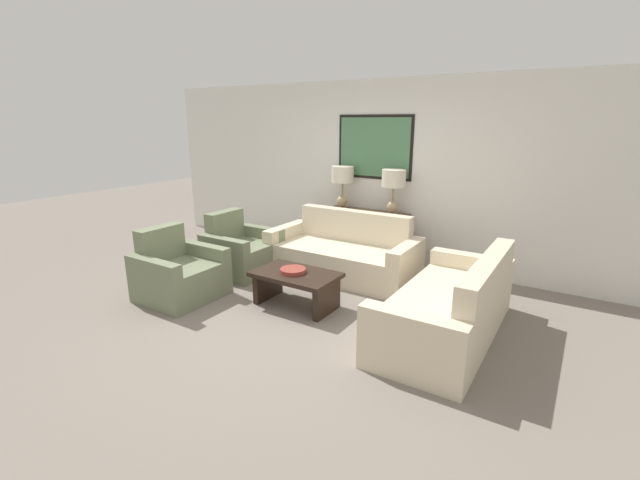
{
  "coord_description": "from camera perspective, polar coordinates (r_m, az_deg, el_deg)",
  "views": [
    {
      "loc": [
        2.75,
        -3.43,
        2.08
      ],
      "look_at": [
        0.02,
        0.86,
        0.65
      ],
      "focal_mm": 24.0,
      "sensor_mm": 36.0,
      "label": 1
    }
  ],
  "objects": [
    {
      "name": "armchair_near_camera",
      "position": [
        5.44,
        -18.29,
        -4.37
      ],
      "size": [
        0.83,
        0.88,
        0.84
      ],
      "color": "#707A5B",
      "rests_on": "ground_plane"
    },
    {
      "name": "table_lamp_left",
      "position": [
        6.48,
        3.03,
        8.13
      ],
      "size": [
        0.33,
        0.33,
        0.64
      ],
      "color": "tan",
      "rests_on": "console_table"
    },
    {
      "name": "couch_by_back_wall",
      "position": [
        5.91,
        3.11,
        -2.01
      ],
      "size": [
        2.05,
        0.9,
        0.86
      ],
      "color": "beige",
      "rests_on": "ground_plane"
    },
    {
      "name": "decorative_bowl",
      "position": [
        4.89,
        -3.62,
        -4.07
      ],
      "size": [
        0.29,
        0.29,
        0.05
      ],
      "color": "#93382D",
      "rests_on": "coffee_table"
    },
    {
      "name": "couch_by_side",
      "position": [
        4.45,
        16.98,
        -8.79
      ],
      "size": [
        0.9,
        2.05,
        0.86
      ],
      "color": "beige",
      "rests_on": "ground_plane"
    },
    {
      "name": "console_table",
      "position": [
        6.46,
        6.09,
        0.45
      ],
      "size": [
        1.25,
        0.36,
        0.78
      ],
      "color": "brown",
      "rests_on": "ground_plane"
    },
    {
      "name": "ground_plane",
      "position": [
        4.86,
        -5.73,
        -9.71
      ],
      "size": [
        20.0,
        20.0,
        0.0
      ],
      "primitive_type": "plane",
      "color": "slate"
    },
    {
      "name": "table_lamp_right",
      "position": [
        6.12,
        9.78,
        7.48
      ],
      "size": [
        0.33,
        0.33,
        0.64
      ],
      "color": "tan",
      "rests_on": "console_table"
    },
    {
      "name": "coffee_table",
      "position": [
        4.93,
        -3.22,
        -5.63
      ],
      "size": [
        0.96,
        0.6,
        0.41
      ],
      "color": "black",
      "rests_on": "ground_plane"
    },
    {
      "name": "back_wall",
      "position": [
        6.51,
        7.37,
        8.95
      ],
      "size": [
        7.96,
        0.12,
        2.65
      ],
      "color": "silver",
      "rests_on": "ground_plane"
    },
    {
      "name": "armchair_near_back_wall",
      "position": [
        6.14,
        -10.48,
        -1.55
      ],
      "size": [
        0.83,
        0.88,
        0.84
      ],
      "color": "#707A5B",
      "rests_on": "ground_plane"
    }
  ]
}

